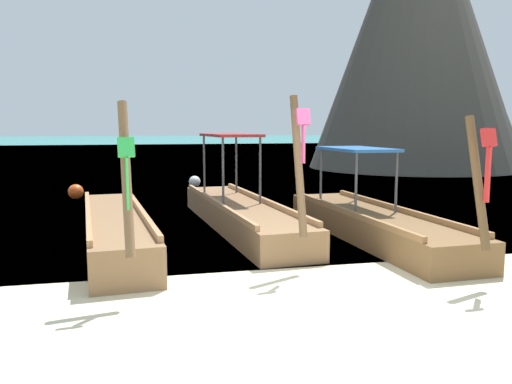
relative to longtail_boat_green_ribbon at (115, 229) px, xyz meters
The scene contains 8 objects.
ground 4.42m from the longtail_boat_green_ribbon, 53.85° to the right, with size 120.00×120.00×0.00m, color beige.
sea_water 57.90m from the longtail_boat_green_ribbon, 87.43° to the left, with size 120.00×120.00×0.00m, color teal.
longtail_boat_green_ribbon is the anchor object (origin of this frame).
longtail_boat_pink_ribbon 2.80m from the longtail_boat_green_ribbon, 24.49° to the left, with size 1.62×6.91×2.65m.
longtail_boat_red_ribbon 4.87m from the longtail_boat_green_ribbon, ahead, with size 1.42×6.19×2.33m.
karst_rock 22.88m from the longtail_boat_green_ribbon, 45.38° to the left, with size 12.73×10.92×15.48m.
mooring_buoy_near 6.69m from the longtail_boat_green_ribbon, 101.92° to the left, with size 0.46×0.46×0.46m.
mooring_buoy_far 9.10m from the longtail_boat_green_ribbon, 74.55° to the left, with size 0.42×0.42×0.42m.
Camera 1 is at (-2.20, -6.02, 2.16)m, focal length 36.21 mm.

